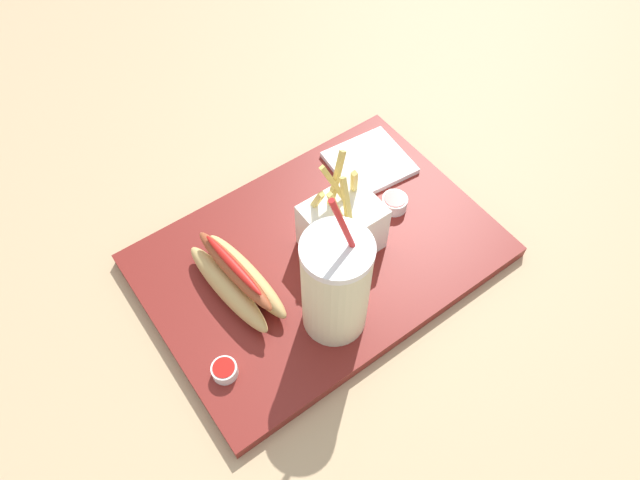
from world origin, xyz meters
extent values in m
cube|color=tan|center=(0.00, 0.00, -0.01)|extent=(2.40, 2.40, 0.02)
cube|color=maroon|center=(0.00, 0.00, 0.01)|extent=(0.49, 0.34, 0.02)
cylinder|color=beige|center=(-0.05, -0.10, 0.10)|extent=(0.08, 0.08, 0.16)
cylinder|color=white|center=(-0.05, -0.10, 0.18)|extent=(0.09, 0.09, 0.01)
cylinder|color=red|center=(-0.04, -0.10, 0.23)|extent=(0.03, 0.03, 0.08)
cube|color=white|center=(0.03, -0.01, 0.06)|extent=(0.10, 0.08, 0.08)
cube|color=#E5C660|center=(0.02, -0.02, 0.12)|extent=(0.03, 0.02, 0.08)
cube|color=#E5C660|center=(0.04, 0.02, 0.13)|extent=(0.04, 0.03, 0.09)
cube|color=#E5C660|center=(0.06, 0.01, 0.12)|extent=(0.03, 0.03, 0.08)
cube|color=#E5C660|center=(0.01, 0.02, 0.11)|extent=(0.01, 0.03, 0.06)
cube|color=#E5C660|center=(0.04, 0.01, 0.12)|extent=(0.04, 0.04, 0.09)
cube|color=#E5C660|center=(0.03, -0.02, 0.12)|extent=(0.02, 0.04, 0.08)
ellipsoid|color=tan|center=(-0.11, 0.02, 0.04)|extent=(0.05, 0.17, 0.04)
ellipsoid|color=tan|center=(-0.14, 0.02, 0.04)|extent=(0.05, 0.17, 0.04)
ellipsoid|color=#994728|center=(-0.13, 0.02, 0.07)|extent=(0.04, 0.16, 0.02)
ellipsoid|color=red|center=(-0.13, 0.02, 0.08)|extent=(0.02, 0.12, 0.01)
cylinder|color=white|center=(0.14, 0.00, 0.03)|extent=(0.04, 0.04, 0.02)
cylinder|color=#B2140F|center=(0.14, 0.00, 0.04)|extent=(0.03, 0.03, 0.01)
cylinder|color=white|center=(-0.20, -0.08, 0.03)|extent=(0.03, 0.03, 0.02)
cylinder|color=#B2140F|center=(-0.20, -0.08, 0.04)|extent=(0.03, 0.03, 0.01)
cube|color=white|center=(0.16, 0.09, 0.02)|extent=(0.13, 0.12, 0.01)
camera|label=1|loc=(-0.27, -0.37, 0.72)|focal=32.55mm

